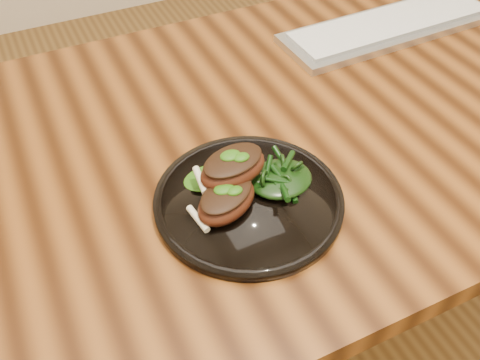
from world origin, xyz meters
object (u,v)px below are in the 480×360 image
plate (249,200)px  lamb_chop_front (226,200)px  greens_heap (281,176)px  desk (291,152)px  keyboard (390,26)px

plate → lamb_chop_front: size_ratio=2.32×
plate → greens_heap: bearing=5.2°
plate → desk: bearing=42.9°
plate → greens_heap: (0.05, 0.00, 0.02)m
greens_heap → keyboard: 0.54m
lamb_chop_front → greens_heap: 0.09m
greens_heap → keyboard: bearing=35.9°
desk → plate: (-0.16, -0.15, 0.09)m
desk → greens_heap: 0.22m
lamb_chop_front → plate: bearing=13.9°
lamb_chop_front → greens_heap: bearing=9.0°
desk → lamb_chop_front: lamb_chop_front is taller
desk → keyboard: 0.38m
keyboard → greens_heap: bearing=-144.1°
lamb_chop_front → greens_heap: size_ratio=1.24×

